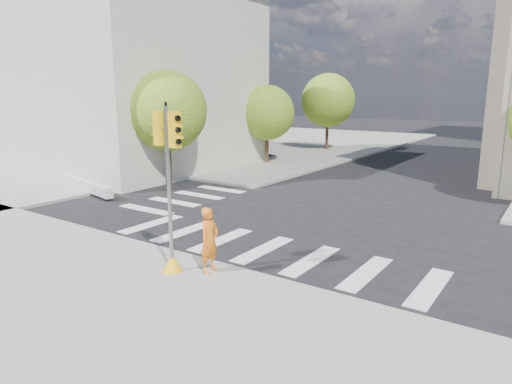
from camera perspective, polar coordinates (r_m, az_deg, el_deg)
ground at (r=16.96m, az=4.98°, el=-5.43°), size 160.00×160.00×0.00m
sidewalk_far_left at (r=49.13m, az=-0.21°, el=6.27°), size 28.00×40.00×0.15m
classical_building at (r=35.65m, az=-17.52°, el=13.75°), size 19.00×15.00×12.70m
tree_lw_near at (r=25.86m, az=-11.07°, el=9.92°), size 4.40×4.40×6.41m
tree_lw_mid at (r=33.63m, az=1.38°, el=9.85°), size 4.00×4.00×5.77m
tree_lw_far at (r=42.32m, az=9.00°, el=11.23°), size 4.80×4.80×6.95m
traffic_signal at (r=12.85m, az=-10.74°, el=-1.26°), size 1.08×0.56×4.76m
photographer at (r=12.97m, az=-5.85°, el=-5.98°), size 0.48×0.71×1.88m
planter_wall at (r=25.80m, az=-20.66°, el=0.84°), size 5.95×1.68×0.50m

